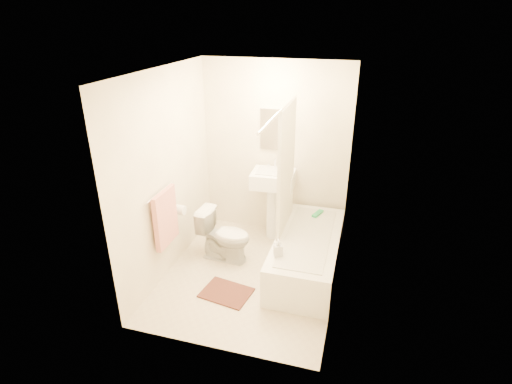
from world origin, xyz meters
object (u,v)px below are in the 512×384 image
(bath_mat, at_px, (226,293))
(bathtub, at_px, (307,253))
(toilet, at_px, (225,236))
(sink, at_px, (273,202))
(soap_bottle, at_px, (278,248))

(bath_mat, bearing_deg, bathtub, 41.55)
(toilet, distance_m, bathtub, 1.06)
(toilet, bearing_deg, bath_mat, -155.17)
(toilet, bearing_deg, sink, -30.08)
(toilet, relative_size, sink, 0.62)
(sink, distance_m, soap_bottle, 1.19)
(soap_bottle, bearing_deg, bath_mat, -158.54)
(bath_mat, xyz_separation_m, soap_bottle, (0.54, 0.21, 0.56))
(sink, xyz_separation_m, bath_mat, (-0.20, -1.36, -0.54))
(toilet, height_order, soap_bottle, soap_bottle)
(toilet, bearing_deg, soap_bottle, -116.18)
(toilet, distance_m, sink, 0.85)
(toilet, height_order, bath_mat, toilet)
(bathtub, bearing_deg, bath_mat, -138.45)
(bathtub, xyz_separation_m, bath_mat, (-0.80, -0.71, -0.23))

